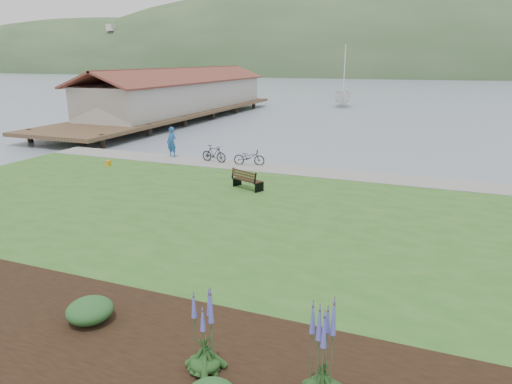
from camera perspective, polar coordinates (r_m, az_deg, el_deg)
ground at (r=18.84m, az=1.10°, el=-3.31°), size 600.00×600.00×0.00m
lawn at (r=17.03m, az=-1.26°, el=-4.78°), size 34.00×20.00×0.40m
shoreline_path at (r=25.04m, az=6.64°, el=2.55°), size 34.00×2.20×0.03m
garden_bed at (r=9.58m, az=-2.87°, el=-21.80°), size 24.00×4.40×0.04m
far_hillside at (r=187.26m, az=26.46°, el=12.75°), size 580.00×80.00×38.00m
pier_pavilion at (r=51.47m, az=-9.31°, el=12.01°), size 8.00×36.00×5.40m
park_bench at (r=21.45m, az=-1.21°, el=1.60°), size 1.68×1.20×0.97m
person at (r=28.91m, az=-10.51°, el=6.45°), size 0.90×0.70×2.22m
bicycle_a at (r=26.36m, az=-0.86°, el=4.37°), size 0.99×1.90×0.94m
bicycle_b at (r=27.28m, az=-5.28°, el=4.78°), size 0.72×1.72×1.01m
sailboat at (r=64.91m, az=10.77°, el=10.46°), size 11.69×11.83×25.92m
pannier at (r=27.55m, az=-17.99°, el=3.44°), size 0.20×0.31×0.33m
echium_0 at (r=9.26m, az=-6.48°, el=-17.45°), size 0.62×0.62×1.90m
echium_1 at (r=8.60m, az=8.49°, el=-18.89°), size 0.62×0.62×2.22m
shrub_0 at (r=11.61m, az=-20.06°, el=-13.72°), size 1.08×1.08×0.54m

